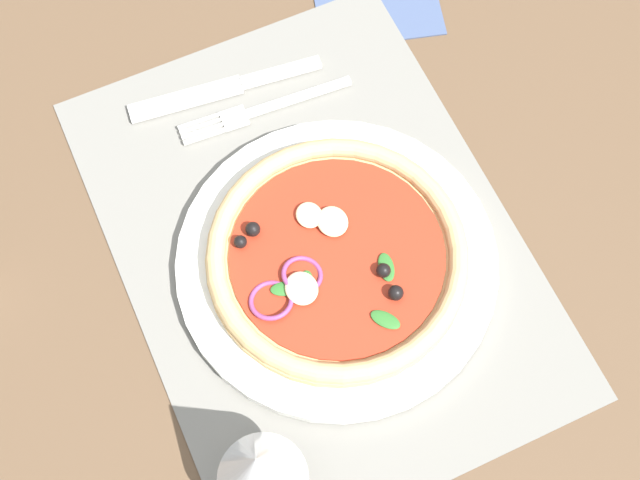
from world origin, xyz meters
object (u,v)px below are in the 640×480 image
at_px(plate, 337,263).
at_px(fork, 257,111).
at_px(wine_glass, 260,470).
at_px(pizza, 336,256).
at_px(knife, 224,89).

bearing_deg(plate, fork, 0.99).
height_order(fork, wine_glass, wine_glass).
xyz_separation_m(pizza, knife, (0.22, 0.02, -0.02)).
relative_size(fork, knife, 0.90).
bearing_deg(wine_glass, knife, -16.96).
bearing_deg(knife, fork, 124.32).
distance_m(pizza, knife, 0.22).
bearing_deg(fork, plate, 94.52).
bearing_deg(pizza, knife, 5.79).
height_order(fork, knife, knife).
distance_m(fork, knife, 0.04).
bearing_deg(fork, knife, -58.64).
bearing_deg(wine_glass, pizza, -40.97).
bearing_deg(pizza, plate, -91.15).
height_order(knife, wine_glass, wine_glass).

